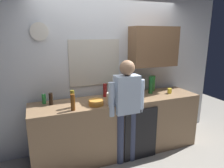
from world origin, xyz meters
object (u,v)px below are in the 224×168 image
object	(u,v)px
coffee_maker	(135,87)
bottle_red_vinegar	(105,90)
cup_yellow_cup	(170,91)
bottle_green_wine	(151,85)
bottle_amber_beer	(73,102)
bottle_olive_oil	(72,99)
bottle_dark_sauce	(51,99)
bottle_clear_soda	(153,83)
mixing_bowl	(96,102)
storage_canister	(111,98)
dish_soap	(44,99)
potted_plant	(114,89)
person_at_sink	(127,104)

from	to	relation	value
coffee_maker	bottle_red_vinegar	world-z (taller)	coffee_maker
cup_yellow_cup	coffee_maker	bearing A→B (deg)	170.96
bottle_green_wine	bottle_amber_beer	xyz separation A→B (m)	(-1.42, -0.31, -0.03)
bottle_olive_oil	bottle_amber_beer	world-z (taller)	bottle_olive_oil
bottle_dark_sauce	bottle_clear_soda	bearing A→B (deg)	3.56
bottle_clear_soda	bottle_green_wine	xyz separation A→B (m)	(-0.12, -0.14, 0.01)
bottle_olive_oil	mixing_bowl	bearing A→B (deg)	-5.00
coffee_maker	storage_canister	distance (m)	0.58
mixing_bowl	dish_soap	bearing A→B (deg)	154.56
bottle_red_vinegar	bottle_clear_soda	xyz separation A→B (m)	(0.93, 0.02, 0.03)
mixing_bowl	potted_plant	world-z (taller)	potted_plant
storage_canister	bottle_amber_beer	bearing A→B (deg)	-174.28
bottle_green_wine	bottle_olive_oil	distance (m)	1.42
bottle_green_wine	bottle_olive_oil	bearing A→B (deg)	-171.99
bottle_olive_oil	storage_canister	bearing A→B (deg)	-5.76
bottle_amber_beer	potted_plant	distance (m)	0.85
bottle_dark_sauce	potted_plant	xyz separation A→B (m)	(1.01, 0.06, 0.04)
bottle_dark_sauce	bottle_green_wine	world-z (taller)	bottle_green_wine
bottle_clear_soda	bottle_green_wine	size ratio (longest dim) A/B	0.93
mixing_bowl	potted_plant	size ratio (longest dim) A/B	0.96
potted_plant	mixing_bowl	bearing A→B (deg)	-142.40
bottle_clear_soda	potted_plant	world-z (taller)	bottle_clear_soda
bottle_amber_beer	potted_plant	bearing A→B (deg)	27.64
bottle_dark_sauce	dish_soap	size ratio (longest dim) A/B	1.00
bottle_green_wine	dish_soap	distance (m)	1.78
cup_yellow_cup	person_at_sink	xyz separation A→B (m)	(-0.96, -0.26, -0.03)
bottle_green_wine	dish_soap	size ratio (longest dim) A/B	1.67
coffee_maker	bottle_amber_beer	xyz separation A→B (m)	(-1.11, -0.30, -0.03)
mixing_bowl	potted_plant	xyz separation A→B (m)	(0.40, 0.31, 0.09)
bottle_olive_oil	bottle_red_vinegar	bearing A→B (deg)	27.63
bottle_clear_soda	person_at_sink	size ratio (longest dim) A/B	0.17
bottle_amber_beer	cup_yellow_cup	xyz separation A→B (m)	(1.74, 0.20, -0.07)
bottle_green_wine	potted_plant	bearing A→B (deg)	172.93
bottle_amber_beer	mixing_bowl	size ratio (longest dim) A/B	1.05
bottle_amber_beer	coffee_maker	bearing A→B (deg)	14.90
storage_canister	bottle_olive_oil	bearing A→B (deg)	174.24
bottle_red_vinegar	mixing_bowl	xyz separation A→B (m)	(-0.26, -0.34, -0.07)
coffee_maker	cup_yellow_cup	world-z (taller)	coffee_maker
coffee_maker	bottle_olive_oil	size ratio (longest dim) A/B	1.32
bottle_red_vinegar	bottle_dark_sauce	xyz separation A→B (m)	(-0.87, -0.09, -0.02)
bottle_amber_beer	mixing_bowl	world-z (taller)	bottle_amber_beer
person_at_sink	storage_canister	bearing A→B (deg)	134.24
bottle_green_wine	bottle_olive_oil	world-z (taller)	bottle_green_wine
bottle_clear_soda	bottle_dark_sauce	bearing A→B (deg)	-176.44
bottle_red_vinegar	cup_yellow_cup	distance (m)	1.15
bottle_red_vinegar	bottle_amber_beer	xyz separation A→B (m)	(-0.61, -0.43, 0.00)
bottle_dark_sauce	mixing_bowl	xyz separation A→B (m)	(0.61, -0.25, -0.05)
bottle_amber_beer	dish_soap	bearing A→B (deg)	129.82
bottle_olive_oil	bottle_clear_soda	bearing A→B (deg)	12.42
bottle_amber_beer	mixing_bowl	bearing A→B (deg)	13.68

